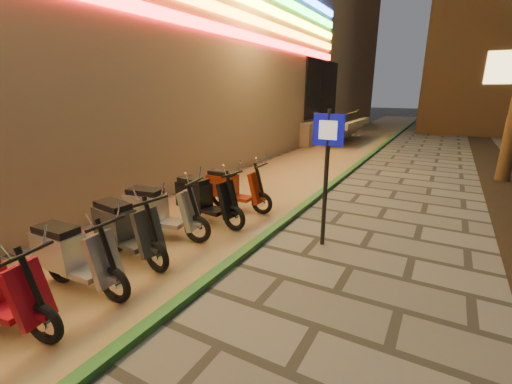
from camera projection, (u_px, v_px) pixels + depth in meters
The scene contains 8 objects.
parking_strip at pixel (295, 171), 12.02m from camera, with size 3.40×60.00×0.01m, color #8C7251.
green_curb at pixel (343, 176), 11.21m from camera, with size 0.18×60.00×0.10m, color #225B25.
pedestrian_sign at pixel (327, 160), 5.90m from camera, with size 0.54×0.10×2.44m.
scooter_5 at pixel (72, 256), 4.80m from camera, with size 1.68×0.59×1.18m.
scooter_6 at pixel (124, 228), 5.70m from camera, with size 1.74×0.68×1.22m.
scooter_7 at pixel (158, 211), 6.52m from camera, with size 1.76×0.74×1.23m.
scooter_8 at pixel (203, 198), 7.27m from camera, with size 1.75×0.64×1.23m.
scooter_9 at pixel (232, 188), 8.10m from camera, with size 1.68×0.59×1.19m.
Camera 1 is at (1.90, -0.92, 2.74)m, focal length 24.00 mm.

